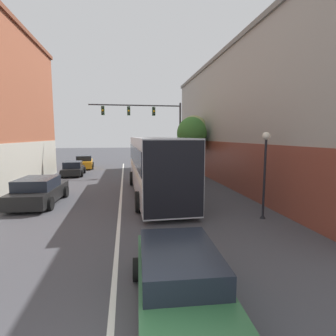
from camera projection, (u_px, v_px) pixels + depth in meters
lane_center_line at (121, 196)px, 15.88m from camera, size 0.14×38.12×0.01m
building_right_storefront at (261, 118)px, 20.70m from camera, size 7.29×27.78×9.90m
bus at (156, 163)px, 15.99m from camera, size 3.07×11.38×3.53m
hatchback_foreground at (181, 285)px, 5.31m from camera, size 2.14×4.70×1.31m
parked_car_left_near at (84, 162)px, 29.50m from camera, size 2.32×4.80×1.46m
parked_car_left_mid at (73, 169)px, 24.13m from camera, size 2.09×3.89×1.31m
parked_car_left_far at (39, 191)px, 13.98m from camera, size 2.34×4.57×1.43m
traffic_signal_gantry at (151, 121)px, 24.56m from camera, size 8.54×0.36×6.74m
street_lamp at (265, 165)px, 11.31m from camera, size 0.35×0.35×3.80m
street_tree_near at (194, 133)px, 24.50m from camera, size 2.96×2.66×5.53m
street_tree_far at (192, 134)px, 22.54m from camera, size 2.58×2.32×5.26m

